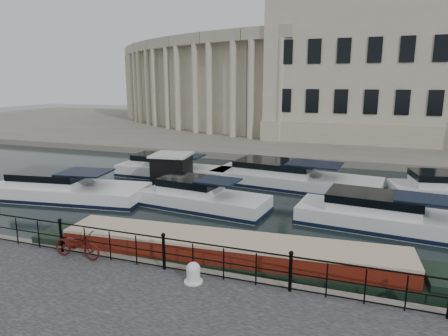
{
  "coord_description": "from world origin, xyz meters",
  "views": [
    {
      "loc": [
        5.7,
        -12.62,
        6.4
      ],
      "look_at": [
        0.5,
        2.0,
        3.0
      ],
      "focal_mm": 32.0,
      "sensor_mm": 36.0,
      "label": 1
    }
  ],
  "objects_px": {
    "narrowboat": "(229,261)",
    "harbour_hut": "(172,173)",
    "bicycle": "(77,245)",
    "mooring_bollard": "(193,273)"
  },
  "relations": [
    {
      "from": "bicycle",
      "to": "narrowboat",
      "type": "bearing_deg",
      "value": -69.13
    },
    {
      "from": "mooring_bollard",
      "to": "harbour_hut",
      "type": "relative_size",
      "value": 0.19
    },
    {
      "from": "harbour_hut",
      "to": "narrowboat",
      "type": "bearing_deg",
      "value": -60.93
    },
    {
      "from": "mooring_bollard",
      "to": "bicycle",
      "type": "bearing_deg",
      "value": 177.05
    },
    {
      "from": "mooring_bollard",
      "to": "narrowboat",
      "type": "distance_m",
      "value": 2.16
    },
    {
      "from": "bicycle",
      "to": "mooring_bollard",
      "type": "xyz_separation_m",
      "value": [
        4.36,
        -0.22,
        -0.17
      ]
    },
    {
      "from": "mooring_bollard",
      "to": "harbour_hut",
      "type": "bearing_deg",
      "value": 119.59
    },
    {
      "from": "narrowboat",
      "to": "harbour_hut",
      "type": "xyz_separation_m",
      "value": [
        -6.79,
        9.18,
        0.59
      ]
    },
    {
      "from": "narrowboat",
      "to": "bicycle",
      "type": "bearing_deg",
      "value": -163.01
    },
    {
      "from": "narrowboat",
      "to": "harbour_hut",
      "type": "bearing_deg",
      "value": 122.46
    }
  ]
}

